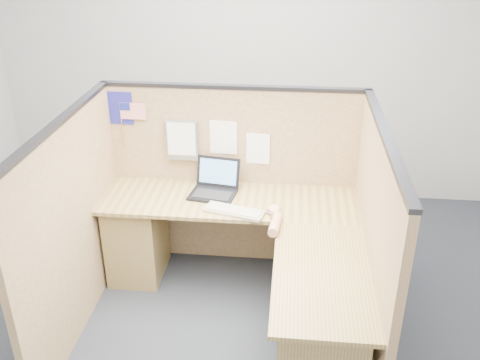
# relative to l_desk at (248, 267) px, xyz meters

# --- Properties ---
(floor) EXTENTS (5.00, 5.00, 0.00)m
(floor) POSITION_rel_l_desk_xyz_m (-0.18, -0.29, -0.39)
(floor) COLOR #1E222B
(floor) RESTS_ON ground
(wall_back) EXTENTS (5.00, 0.00, 5.00)m
(wall_back) POSITION_rel_l_desk_xyz_m (-0.18, 1.96, 1.01)
(wall_back) COLOR #ACAFB1
(wall_back) RESTS_ON floor
(cubicle_partitions) EXTENTS (2.06, 1.83, 1.53)m
(cubicle_partitions) POSITION_rel_l_desk_xyz_m (-0.18, 0.14, 0.38)
(cubicle_partitions) COLOR olive
(cubicle_partitions) RESTS_ON floor
(l_desk) EXTENTS (1.95, 1.75, 0.73)m
(l_desk) POSITION_rel_l_desk_xyz_m (0.00, 0.00, 0.00)
(l_desk) COLOR brown
(l_desk) RESTS_ON floor
(laptop) EXTENTS (0.38, 0.38, 0.25)m
(laptop) POSITION_rel_l_desk_xyz_m (-0.32, 0.50, 0.40)
(laptop) COLOR black
(laptop) RESTS_ON l_desk
(keyboard) EXTENTS (0.46, 0.26, 0.03)m
(keyboard) POSITION_rel_l_desk_xyz_m (-0.12, 0.19, 0.35)
(keyboard) COLOR #9F957B
(keyboard) RESTS_ON l_desk
(mouse) EXTENTS (0.11, 0.08, 0.04)m
(mouse) POSITION_rel_l_desk_xyz_m (0.17, 0.20, 0.36)
(mouse) COLOR silver
(mouse) RESTS_ON l_desk
(hand_forearm) EXTENTS (0.11, 0.37, 0.08)m
(hand_forearm) POSITION_rel_l_desk_xyz_m (0.18, 0.06, 0.37)
(hand_forearm) COLOR tan
(hand_forearm) RESTS_ON l_desk
(blue_poster) EXTENTS (0.20, 0.01, 0.26)m
(blue_poster) POSITION_rel_l_desk_xyz_m (-1.06, 0.68, 0.94)
(blue_poster) COLOR navy
(blue_poster) RESTS_ON cubicle_partitions
(american_flag) EXTENTS (0.21, 0.01, 0.36)m
(american_flag) POSITION_rel_l_desk_xyz_m (-0.99, 0.67, 0.91)
(american_flag) COLOR olive
(american_flag) RESTS_ON cubicle_partitions
(file_holder) EXTENTS (0.25, 0.05, 0.32)m
(file_holder) POSITION_rel_l_desk_xyz_m (-0.58, 0.66, 0.70)
(file_holder) COLOR slate
(file_holder) RESTS_ON cubicle_partitions
(paper_left) EXTENTS (0.21, 0.02, 0.27)m
(paper_left) POSITION_rel_l_desk_xyz_m (-0.26, 0.68, 0.72)
(paper_left) COLOR white
(paper_left) RESTS_ON cubicle_partitions
(paper_right) EXTENTS (0.20, 0.02, 0.25)m
(paper_right) POSITION_rel_l_desk_xyz_m (0.00, 0.68, 0.64)
(paper_right) COLOR white
(paper_right) RESTS_ON cubicle_partitions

